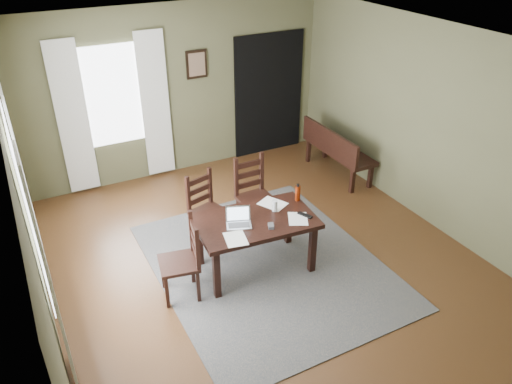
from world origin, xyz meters
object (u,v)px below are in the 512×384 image
bench (336,148)px  water_bottle (298,193)px  chair_back_left (207,210)px  dining_table (255,225)px  chair_end (183,260)px  laptop (239,220)px  chair_back_right (254,196)px

bench → water_bottle: water_bottle is taller
chair_back_left → dining_table: bearing=-87.3°
bench → dining_table: bearing=124.5°
dining_table → chair_end: (-0.93, -0.06, -0.14)m
dining_table → laptop: (-0.21, 0.01, 0.14)m
chair_back_right → bench: 2.05m
chair_end → laptop: bearing=106.0°
dining_table → water_bottle: (0.67, 0.14, 0.19)m
dining_table → water_bottle: bearing=17.0°
laptop → water_bottle: size_ratio=1.53×
chair_end → water_bottle: chair_end is taller
chair_back_left → laptop: (0.07, -0.81, 0.29)m
water_bottle → dining_table: bearing=-167.9°
chair_end → bench: size_ratio=0.68×
chair_back_left → chair_back_right: bearing=-18.3°
dining_table → bench: size_ratio=1.01×
chair_back_left → water_bottle: chair_back_left is taller
chair_end → chair_back_left: 1.09m
chair_back_left → chair_back_right: (0.68, -0.02, 0.04)m
water_bottle → chair_back_right: bearing=112.1°
bench → laptop: bearing=122.1°
chair_back_right → laptop: chair_back_right is taller
chair_end → laptop: size_ratio=2.82×
dining_table → chair_back_left: 0.88m
chair_end → bench: chair_end is taller
dining_table → laptop: laptop is taller
chair_back_right → chair_back_left: bearing=176.8°
dining_table → bench: bench is taller
dining_table → chair_end: size_ratio=1.49×
dining_table → chair_back_right: chair_back_right is taller
dining_table → water_bottle: size_ratio=6.45×
bench → laptop: (-2.51, -1.57, 0.27)m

